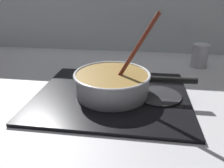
# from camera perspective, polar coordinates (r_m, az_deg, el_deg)

# --- Properties ---
(ground) EXTENTS (2.40, 1.60, 0.04)m
(ground) POSITION_cam_1_polar(r_m,az_deg,el_deg) (0.73, -7.19, -9.55)
(ground) COLOR #B7B7BC
(backsplash_wall) EXTENTS (2.40, 0.02, 0.55)m
(backsplash_wall) POSITION_cam_1_polar(r_m,az_deg,el_deg) (1.39, 0.89, 19.75)
(backsplash_wall) COLOR silver
(backsplash_wall) RESTS_ON ground
(hob_plate) EXTENTS (0.56, 0.48, 0.01)m
(hob_plate) POSITION_cam_1_polar(r_m,az_deg,el_deg) (0.83, 0.00, -2.86)
(hob_plate) COLOR black
(hob_plate) RESTS_ON ground
(burner_ring) EXTENTS (0.18, 0.18, 0.01)m
(burner_ring) POSITION_cam_1_polar(r_m,az_deg,el_deg) (0.82, 0.00, -2.24)
(burner_ring) COLOR #592D0C
(burner_ring) RESTS_ON hob_plate
(spare_burner) EXTENTS (0.16, 0.16, 0.01)m
(spare_burner) POSITION_cam_1_polar(r_m,az_deg,el_deg) (0.82, 11.98, -3.00)
(spare_burner) COLOR #262628
(spare_burner) RESTS_ON hob_plate
(cooking_pan) EXTENTS (0.44, 0.28, 0.30)m
(cooking_pan) POSITION_cam_1_polar(r_m,az_deg,el_deg) (0.80, 0.13, 0.35)
(cooking_pan) COLOR silver
(cooking_pan) RESTS_ON hob_plate
(condiment_jar) EXTENTS (0.08, 0.08, 0.12)m
(condiment_jar) POSITION_cam_1_polar(r_m,az_deg,el_deg) (1.20, 21.83, 6.87)
(condiment_jar) COLOR silver
(condiment_jar) RESTS_ON ground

